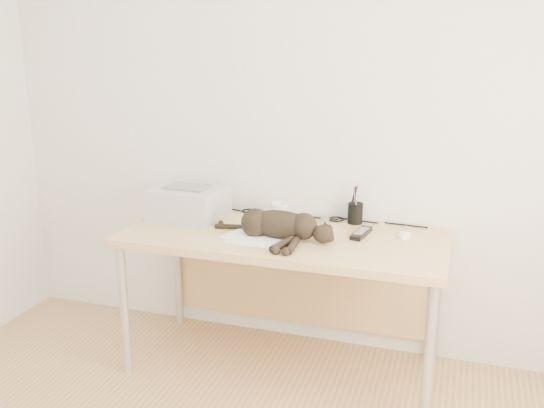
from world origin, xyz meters
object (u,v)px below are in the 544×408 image
(desk, at_px, (288,253))
(mouse, at_px, (404,233))
(pen_cup, at_px, (355,213))
(printer, at_px, (189,202))
(mug, at_px, (280,211))
(cat, at_px, (277,226))

(desk, relative_size, mouse, 13.83)
(pen_cup, bearing_deg, mouse, -27.88)
(pen_cup, distance_m, mouse, 0.31)
(pen_cup, bearing_deg, printer, -168.63)
(mug, relative_size, pen_cup, 0.48)
(mug, distance_m, pen_cup, 0.40)
(printer, bearing_deg, mouse, 1.69)
(desk, xyz_separation_m, mouse, (0.57, 0.06, 0.15))
(printer, relative_size, mug, 3.95)
(cat, relative_size, mug, 6.52)
(mouse, bearing_deg, mug, 167.76)
(cat, bearing_deg, desk, 89.43)
(desk, xyz_separation_m, cat, (-0.01, -0.15, 0.20))
(desk, distance_m, cat, 0.25)
(mug, height_order, mouse, mug)
(mouse, bearing_deg, desk, -178.54)
(printer, distance_m, mug, 0.49)
(printer, bearing_deg, cat, -17.80)
(printer, relative_size, pen_cup, 1.91)
(mug, bearing_deg, printer, -165.59)
(cat, relative_size, pen_cup, 3.16)
(desk, relative_size, mug, 16.37)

